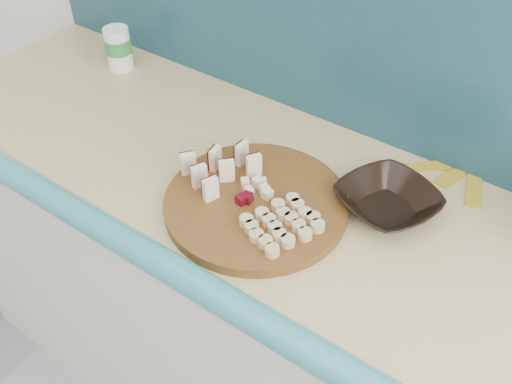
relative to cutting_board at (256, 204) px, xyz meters
name	(u,v)px	position (x,y,z in m)	size (l,w,h in m)	color
kitchen_counter	(319,342)	(0.14, 0.08, -0.47)	(2.20, 0.63, 0.91)	silver
backsplash	(418,47)	(0.14, 0.36, 0.24)	(2.20, 0.02, 0.50)	teal
cutting_board	(256,204)	(0.00, 0.00, 0.00)	(0.38, 0.38, 0.02)	#4B2C10
apple_wedges	(219,168)	(-0.10, 0.01, 0.04)	(0.14, 0.16, 0.05)	#F5EAC4
apple_chunks	(250,190)	(-0.02, 0.01, 0.02)	(0.06, 0.06, 0.02)	beige
banana_slices	(282,223)	(0.09, -0.03, 0.02)	(0.15, 0.17, 0.02)	#CFB67E
brown_bowl	(387,201)	(0.22, 0.15, 0.01)	(0.19, 0.19, 0.05)	black
canister	(118,48)	(-0.63, 0.24, 0.05)	(0.07, 0.07, 0.12)	white
banana_peel	(455,174)	(0.29, 0.34, -0.01)	(0.20, 0.17, 0.01)	yellow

